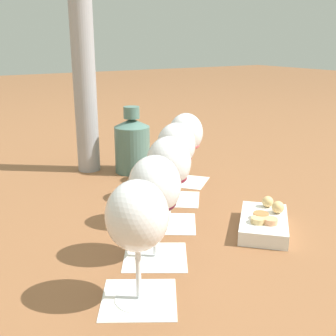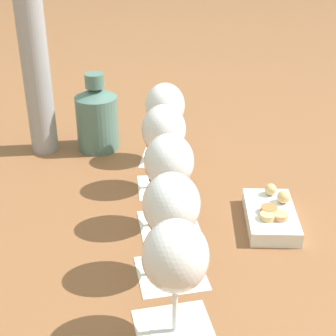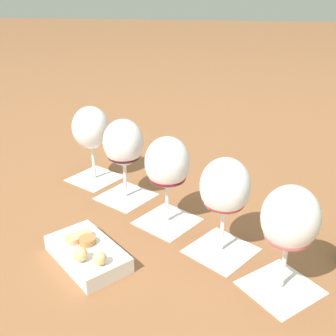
{
  "view_description": "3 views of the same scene",
  "coord_description": "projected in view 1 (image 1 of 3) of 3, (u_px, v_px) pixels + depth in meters",
  "views": [
    {
      "loc": [
        0.42,
        0.67,
        0.36
      ],
      "look_at": [
        0.0,
        -0.0,
        0.12
      ],
      "focal_mm": 45.0,
      "sensor_mm": 36.0,
      "label": 1
    },
    {
      "loc": [
        0.54,
        0.59,
        0.55
      ],
      "look_at": [
        0.0,
        -0.0,
        0.12
      ],
      "focal_mm": 55.0,
      "sensor_mm": 36.0,
      "label": 2
    },
    {
      "loc": [
        -0.73,
        -0.09,
        0.46
      ],
      "look_at": [
        0.0,
        -0.0,
        0.12
      ],
      "focal_mm": 45.0,
      "sensor_mm": 36.0,
      "label": 3
    }
  ],
  "objects": [
    {
      "name": "wine_glass_1",
      "position": [
        176.0,
        148.0,
        0.96
      ],
      "size": [
        0.09,
        0.09,
        0.18
      ],
      "color": "white",
      "rests_on": "tasting_card_1"
    },
    {
      "name": "tasting_card_2",
      "position": [
        168.0,
        224.0,
        0.86
      ],
      "size": [
        0.15,
        0.15,
        0.0
      ],
      "color": "silver",
      "rests_on": "ground_plane"
    },
    {
      "name": "wine_glass_0",
      "position": [
        186.0,
        136.0,
        1.08
      ],
      "size": [
        0.09,
        0.09,
        0.18
      ],
      "color": "white",
      "rests_on": "tasting_card_0"
    },
    {
      "name": "tasting_card_0",
      "position": [
        185.0,
        181.0,
        1.12
      ],
      "size": [
        0.15,
        0.15,
        0.0
      ],
      "color": "silver",
      "rests_on": "ground_plane"
    },
    {
      "name": "wine_glass_2",
      "position": [
        168.0,
        166.0,
        0.83
      ],
      "size": [
        0.09,
        0.09,
        0.18
      ],
      "color": "white",
      "rests_on": "tasting_card_2"
    },
    {
      "name": "tasting_card_3",
      "position": [
        155.0,
        257.0,
        0.73
      ],
      "size": [
        0.15,
        0.15,
        0.0
      ],
      "color": "silver",
      "rests_on": "ground_plane"
    },
    {
      "name": "wine_glass_4",
      "position": [
        137.0,
        221.0,
        0.58
      ],
      "size": [
        0.09,
        0.09,
        0.18
      ],
      "color": "white",
      "rests_on": "tasting_card_4"
    },
    {
      "name": "wine_glass_3",
      "position": [
        155.0,
        190.0,
        0.7
      ],
      "size": [
        0.09,
        0.09,
        0.18
      ],
      "color": "white",
      "rests_on": "tasting_card_3"
    },
    {
      "name": "snack_dish",
      "position": [
        264.0,
        222.0,
        0.83
      ],
      "size": [
        0.17,
        0.18,
        0.05
      ],
      "color": "white",
      "rests_on": "ground_plane"
    },
    {
      "name": "tasting_card_1",
      "position": [
        176.0,
        199.0,
        1.0
      ],
      "size": [
        0.15,
        0.15,
        0.0
      ],
      "color": "silver",
      "rests_on": "ground_plane"
    },
    {
      "name": "umbrella_pole",
      "position": [
        83.0,
        30.0,
        1.11
      ],
      "size": [
        0.06,
        0.06,
        0.77
      ],
      "color": "#99999E",
      "rests_on": "ground_plane"
    },
    {
      "name": "ceramic_vase",
      "position": [
        132.0,
        144.0,
        1.18
      ],
      "size": [
        0.1,
        0.1,
        0.19
      ],
      "color": "#4C7066",
      "rests_on": "ground_plane"
    },
    {
      "name": "tasting_card_4",
      "position": [
        139.0,
        299.0,
        0.61
      ],
      "size": [
        0.15,
        0.15,
        0.0
      ],
      "color": "silver",
      "rests_on": "ground_plane"
    },
    {
      "name": "ground_plane",
      "position": [
        169.0,
        224.0,
        0.87
      ],
      "size": [
        8.0,
        8.0,
        0.0
      ],
      "primitive_type": "plane",
      "color": "brown"
    }
  ]
}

